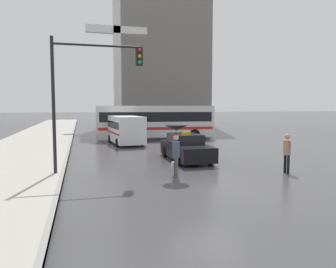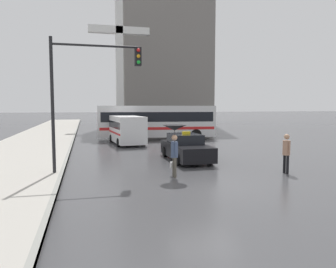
{
  "view_description": "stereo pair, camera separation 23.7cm",
  "coord_description": "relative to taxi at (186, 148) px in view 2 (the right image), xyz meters",
  "views": [
    {
      "loc": [
        -4.52,
        -11.51,
        3.01
      ],
      "look_at": [
        0.34,
        6.65,
        1.4
      ],
      "focal_mm": 35.0,
      "sensor_mm": 36.0,
      "label": 1
    },
    {
      "loc": [
        -4.29,
        -11.57,
        3.01
      ],
      "look_at": [
        0.34,
        6.65,
        1.4
      ],
      "focal_mm": 35.0,
      "sensor_mm": 36.0,
      "label": 2
    }
  ],
  "objects": [
    {
      "name": "building_tower_near",
      "position": [
        7.23,
        34.93,
        14.6
      ],
      "size": [
        13.97,
        8.73,
        30.55
      ],
      "color": "gray",
      "rests_on": "ground_plane"
    },
    {
      "name": "taxi",
      "position": [
        0.0,
        0.0,
        0.0
      ],
      "size": [
        1.91,
        4.72,
        1.61
      ],
      "rotation": [
        0.0,
        0.0,
        3.14
      ],
      "color": "black",
      "rests_on": "ground_plane"
    },
    {
      "name": "traffic_light",
      "position": [
        -5.23,
        -2.7,
        3.43
      ],
      "size": [
        3.85,
        0.38,
        5.89
      ],
      "color": "black",
      "rests_on": "ground_plane"
    },
    {
      "name": "monument_cross",
      "position": [
        -0.98,
        25.43,
        9.25
      ],
      "size": [
        7.7,
        0.9,
        17.5
      ],
      "color": "white",
      "rests_on": "ground_plane"
    },
    {
      "name": "ground_plane",
      "position": [
        -1.12,
        -5.7,
        -0.67
      ],
      "size": [
        300.0,
        300.0,
        0.0
      ],
      "primitive_type": "plane",
      "color": "#424244"
    },
    {
      "name": "pedestrian_man",
      "position": [
        3.28,
        -4.54,
        0.39
      ],
      "size": [
        0.35,
        0.48,
        1.77
      ],
      "rotation": [
        0.0,
        0.0,
        -1.52
      ],
      "color": "black",
      "rests_on": "ground_plane"
    },
    {
      "name": "city_bus",
      "position": [
        0.87,
        11.68,
        1.01
      ],
      "size": [
        10.55,
        3.34,
        3.03
      ],
      "rotation": [
        0.0,
        0.0,
        1.49
      ],
      "color": "silver",
      "rests_on": "ground_plane"
    },
    {
      "name": "ambulance_van",
      "position": [
        -2.23,
        8.67,
        0.56
      ],
      "size": [
        2.48,
        5.43,
        2.21
      ],
      "rotation": [
        0.0,
        0.0,
        3.23
      ],
      "color": "white",
      "rests_on": "ground_plane"
    },
    {
      "name": "pedestrian_with_umbrella",
      "position": [
        -1.77,
        -4.05,
        1.09
      ],
      "size": [
        1.02,
        1.02,
        2.22
      ],
      "rotation": [
        0.0,
        0.0,
        1.56
      ],
      "color": "#4C473D",
      "rests_on": "ground_plane"
    }
  ]
}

